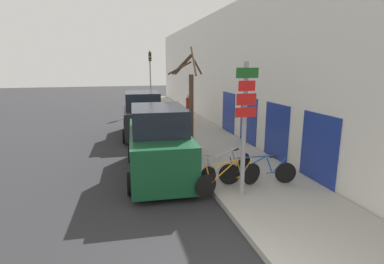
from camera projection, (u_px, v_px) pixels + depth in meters
ground_plane at (147, 138)px, 14.94m from camera, size 80.00×80.00×0.00m
sidewalk_curb at (185, 124)px, 18.21m from camera, size 3.20×32.00×0.15m
building_facade at (213, 71)px, 17.90m from camera, size 0.23×32.00×6.50m
signpost at (244, 125)px, 7.65m from camera, size 0.59×0.14×3.50m
bicycle_0 at (230, 178)px, 8.25m from camera, size 2.16×0.78×0.88m
bicycle_1 at (258, 172)px, 8.73m from camera, size 2.27×0.57×0.86m
bicycle_2 at (227, 169)px, 8.85m from camera, size 2.12×1.35×0.97m
parked_car_0 at (158, 144)px, 9.76m from camera, size 2.24×4.86×2.29m
parked_car_1 at (143, 116)px, 15.23m from camera, size 2.20×4.53×2.26m
pedestrian_near at (189, 106)px, 18.45m from camera, size 0.44×0.37×1.69m
street_tree at (190, 103)px, 11.75m from camera, size 1.46×1.69×4.11m
traffic_light at (150, 72)px, 22.72m from camera, size 0.20×0.30×4.50m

